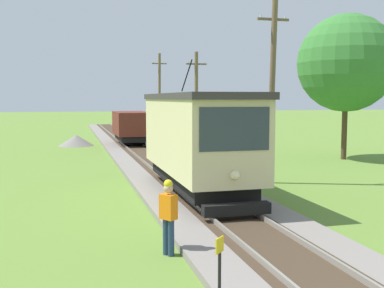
# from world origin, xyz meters

# --- Properties ---
(red_tram) EXTENTS (2.60, 8.54, 4.79)m
(red_tram) POSITION_xyz_m (0.00, 12.85, 2.19)
(red_tram) COLOR beige
(red_tram) RESTS_ON rail_right
(freight_car) EXTENTS (2.40, 5.20, 2.31)m
(freight_car) POSITION_xyz_m (0.00, 31.67, 1.56)
(freight_car) COLOR maroon
(freight_car) RESTS_ON rail_right
(utility_pole_near_tram) EXTENTS (1.40, 0.60, 7.85)m
(utility_pole_near_tram) POSITION_xyz_m (3.75, 14.66, 4.02)
(utility_pole_near_tram) COLOR brown
(utility_pole_near_tram) RESTS_ON ground
(utility_pole_mid) EXTENTS (1.40, 0.26, 6.73)m
(utility_pole_mid) POSITION_xyz_m (3.75, 26.77, 3.46)
(utility_pole_mid) COLOR brown
(utility_pole_mid) RESTS_ON ground
(utility_pole_far) EXTENTS (1.40, 0.52, 7.82)m
(utility_pole_far) POSITION_xyz_m (3.75, 39.92, 4.01)
(utility_pole_far) COLOR brown
(utility_pole_far) RESTS_ON ground
(trackside_signal_marker) EXTENTS (0.21, 0.21, 1.18)m
(trackside_signal_marker) POSITION_xyz_m (-2.02, 4.04, 0.67)
(trackside_signal_marker) COLOR black
(trackside_signal_marker) RESTS_ON ground
(gravel_pile) EXTENTS (2.69, 2.69, 0.84)m
(gravel_pile) POSITION_xyz_m (-4.04, 33.40, 0.42)
(gravel_pile) COLOR gray
(gravel_pile) RESTS_ON ground
(track_worker) EXTENTS (0.41, 0.45, 1.78)m
(track_worker) POSITION_xyz_m (-2.38, 6.72, 0.98)
(track_worker) COLOR navy
(track_worker) RESTS_ON ground
(tree_left_near) EXTENTS (5.75, 5.75, 8.59)m
(tree_left_near) POSITION_xyz_m (11.36, 21.04, 5.71)
(tree_left_near) COLOR #4C3823
(tree_left_near) RESTS_ON ground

